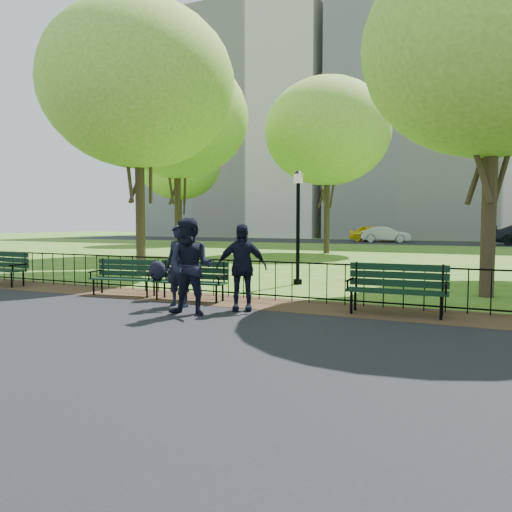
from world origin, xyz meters
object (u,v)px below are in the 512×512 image
at_px(tree_far_c, 327,132).
at_px(tree_far_w, 179,165).
at_px(park_bench_main, 175,274).
at_px(tree_near_w, 138,85).
at_px(park_bench_right_a, 397,283).
at_px(park_bench_left_b, 2,265).
at_px(lamppost, 298,222).
at_px(park_bench_left_a, 126,273).
at_px(tree_near_e, 494,45).
at_px(person_mid, 191,267).
at_px(person_right, 241,267).
at_px(person_left, 179,266).
at_px(taxi, 374,233).
at_px(sedan_silver, 386,234).
at_px(tree_mid_w, 177,117).

distance_m(tree_far_c, tree_far_w, 14.64).
xyz_separation_m(park_bench_main, tree_near_w, (-4.66, 4.78, 5.85)).
height_order(park_bench_right_a, tree_far_w, tree_far_w).
distance_m(park_bench_left_b, lamppost, 8.36).
bearing_deg(park_bench_left_a, tree_near_e, 16.09).
bearing_deg(person_mid, person_right, 42.84).
bearing_deg(lamppost, tree_near_w, 171.66).
bearing_deg(park_bench_right_a, person_right, -165.29).
height_order(park_bench_right_a, tree_near_w, tree_near_w).
xyz_separation_m(lamppost, person_left, (-0.94, -4.59, -0.89)).
bearing_deg(taxi, tree_near_w, -168.69).
height_order(park_bench_left_a, taxi, taxi).
height_order(tree_near_e, person_right, tree_near_e).
relative_size(person_mid, sedan_silver, 0.46).
bearing_deg(tree_far_c, park_bench_main, -84.29).
height_order(lamppost, tree_mid_w, tree_mid_w).
distance_m(tree_far_w, person_left, 29.21).
bearing_deg(tree_mid_w, lamppost, -40.93).
bearing_deg(tree_near_w, park_bench_left_a, -55.86).
distance_m(park_bench_left_b, sedan_silver, 33.58).
xyz_separation_m(tree_near_w, tree_far_c, (2.90, 12.80, 0.27)).
height_order(lamppost, person_mid, lamppost).
relative_size(tree_near_e, tree_far_w, 0.95).
bearing_deg(park_bench_main, taxi, 89.50).
height_order(tree_far_c, tree_far_w, tree_far_c).
relative_size(park_bench_main, tree_mid_w, 0.18).
distance_m(park_bench_right_a, tree_near_w, 12.04).
bearing_deg(taxi, park_bench_right_a, -152.33).
bearing_deg(tree_near_w, person_left, -46.32).
height_order(park_bench_left_b, lamppost, lamppost).
height_order(person_mid, sedan_silver, person_mid).
relative_size(park_bench_right_a, taxi, 0.45).
distance_m(tree_far_w, person_right, 29.86).
distance_m(tree_near_w, tree_far_c, 13.12).
distance_m(park_bench_main, person_mid, 1.97).
bearing_deg(person_left, sedan_silver, 92.83).
height_order(tree_near_w, tree_far_c, tree_far_c).
xyz_separation_m(park_bench_main, tree_mid_w, (-8.03, 12.17, 6.43)).
distance_m(park_bench_left_a, lamppost, 4.99).
relative_size(lamppost, tree_near_w, 0.35).
distance_m(park_bench_left_b, taxi, 34.32).
relative_size(park_bench_right_a, tree_near_e, 0.22).
bearing_deg(tree_far_w, park_bench_left_b, -67.93).
xyz_separation_m(park_bench_main, park_bench_left_b, (-5.88, 0.19, -0.03)).
relative_size(park_bench_left_b, tree_far_w, 0.20).
height_order(lamppost, tree_far_c, tree_far_c).
bearing_deg(park_bench_main, tree_near_e, 24.20).
distance_m(park_bench_right_a, taxi, 34.84).
bearing_deg(person_right, park_bench_right_a, -7.08).
distance_m(tree_far_c, person_mid, 20.10).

